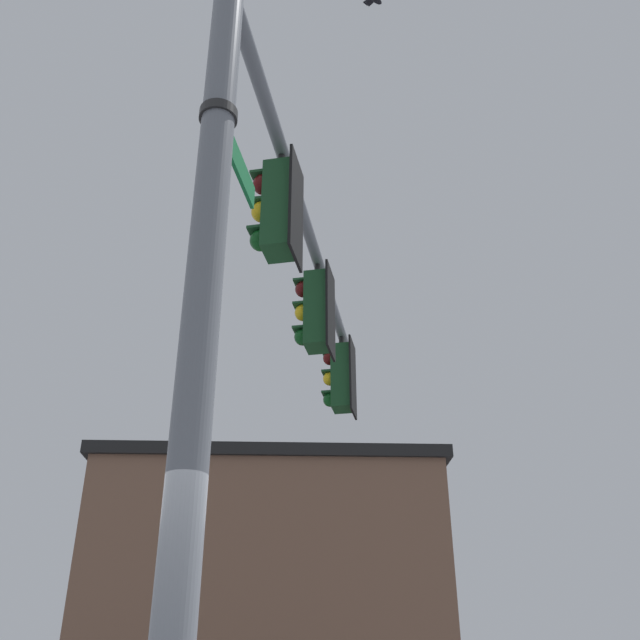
{
  "coord_description": "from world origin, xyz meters",
  "views": [
    {
      "loc": [
        -3.74,
        -1.49,
        1.41
      ],
      "look_at": [
        4.4,
        0.09,
        5.76
      ],
      "focal_mm": 40.17,
      "sensor_mm": 36.0,
      "label": 1
    }
  ],
  "objects_px": {
    "traffic_light_nearest_pole": "(278,210)",
    "traffic_light_mid_inner": "(316,311)",
    "street_name_sign": "(229,141)",
    "traffic_light_mid_outer": "(341,378)"
  },
  "relations": [
    {
      "from": "traffic_light_nearest_pole",
      "to": "street_name_sign",
      "type": "xyz_separation_m",
      "value": [
        -1.71,
        -0.06,
        -0.6
      ]
    },
    {
      "from": "traffic_light_mid_inner",
      "to": "traffic_light_nearest_pole",
      "type": "bearing_deg",
      "value": -178.77
    },
    {
      "from": "street_name_sign",
      "to": "traffic_light_nearest_pole",
      "type": "bearing_deg",
      "value": 1.92
    },
    {
      "from": "traffic_light_nearest_pole",
      "to": "traffic_light_mid_inner",
      "type": "relative_size",
      "value": 1.0
    },
    {
      "from": "traffic_light_mid_inner",
      "to": "traffic_light_mid_outer",
      "type": "xyz_separation_m",
      "value": [
        2.21,
        0.05,
        0.0
      ]
    },
    {
      "from": "traffic_light_nearest_pole",
      "to": "traffic_light_mid_outer",
      "type": "relative_size",
      "value": 1.0
    },
    {
      "from": "street_name_sign",
      "to": "traffic_light_mid_inner",
      "type": "bearing_deg",
      "value": 1.53
    },
    {
      "from": "traffic_light_mid_inner",
      "to": "street_name_sign",
      "type": "distance_m",
      "value": 3.97
    },
    {
      "from": "traffic_light_mid_outer",
      "to": "traffic_light_mid_inner",
      "type": "bearing_deg",
      "value": -178.77
    },
    {
      "from": "traffic_light_mid_inner",
      "to": "traffic_light_mid_outer",
      "type": "relative_size",
      "value": 1.0
    }
  ]
}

